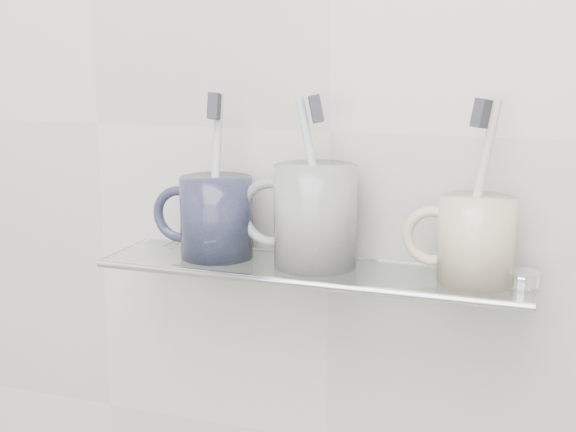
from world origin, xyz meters
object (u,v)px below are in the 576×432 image
at_px(shelf_glass, 313,270).
at_px(mug_center, 315,216).
at_px(mug_left, 217,217).
at_px(mug_right, 476,240).

bearing_deg(shelf_glass, mug_center, 77.64).
distance_m(mug_left, mug_right, 0.31).
bearing_deg(mug_center, mug_left, -162.28).
height_order(shelf_glass, mug_left, mug_left).
relative_size(shelf_glass, mug_center, 4.25).
height_order(shelf_glass, mug_right, mug_right).
bearing_deg(mug_left, shelf_glass, 12.44).
relative_size(shelf_glass, mug_right, 5.43).
bearing_deg(shelf_glass, mug_right, 1.57).
bearing_deg(mug_right, shelf_glass, -164.32).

